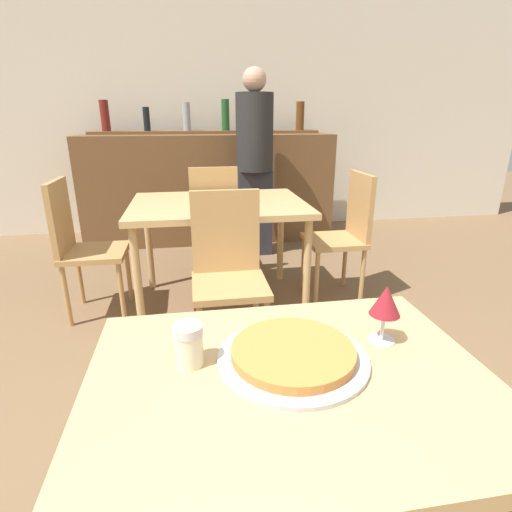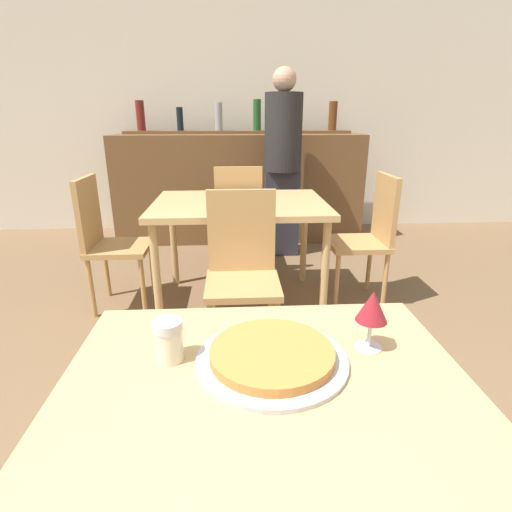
{
  "view_description": "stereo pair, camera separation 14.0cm",
  "coord_description": "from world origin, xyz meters",
  "px_view_note": "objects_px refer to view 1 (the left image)",
  "views": [
    {
      "loc": [
        -0.21,
        -0.75,
        1.3
      ],
      "look_at": [
        0.01,
        0.55,
        0.84
      ],
      "focal_mm": 28.0,
      "sensor_mm": 36.0,
      "label": 1
    },
    {
      "loc": [
        -0.07,
        -0.77,
        1.3
      ],
      "look_at": [
        0.01,
        0.55,
        0.84
      ],
      "focal_mm": 28.0,
      "sensor_mm": 36.0,
      "label": 2
    }
  ],
  "objects_px": {
    "pizza_tray": "(293,354)",
    "cheese_shaker": "(189,345)",
    "chair_far_side_back": "(214,214)",
    "chair_far_side_right": "(345,229)",
    "chair_far_side_front": "(228,265)",
    "chair_far_side_left": "(80,241)",
    "person_standing": "(255,158)",
    "wine_glass": "(386,302)"
  },
  "relations": [
    {
      "from": "wine_glass",
      "to": "chair_far_side_back",
      "type": "bearing_deg",
      "value": 97.09
    },
    {
      "from": "chair_far_side_left",
      "to": "chair_far_side_back",
      "type": "bearing_deg",
      "value": -56.47
    },
    {
      "from": "person_standing",
      "to": "chair_far_side_left",
      "type": "bearing_deg",
      "value": -140.99
    },
    {
      "from": "pizza_tray",
      "to": "wine_glass",
      "type": "bearing_deg",
      "value": 10.67
    },
    {
      "from": "chair_far_side_front",
      "to": "wine_glass",
      "type": "distance_m",
      "value": 1.27
    },
    {
      "from": "chair_far_side_back",
      "to": "chair_far_side_right",
      "type": "distance_m",
      "value": 1.1
    },
    {
      "from": "chair_far_side_left",
      "to": "person_standing",
      "type": "relative_size",
      "value": 0.54
    },
    {
      "from": "chair_far_side_right",
      "to": "cheese_shaker",
      "type": "height_order",
      "value": "chair_far_side_right"
    },
    {
      "from": "chair_far_side_right",
      "to": "cheese_shaker",
      "type": "distance_m",
      "value": 2.15
    },
    {
      "from": "chair_far_side_back",
      "to": "person_standing",
      "type": "bearing_deg",
      "value": -131.5
    },
    {
      "from": "chair_far_side_back",
      "to": "wine_glass",
      "type": "bearing_deg",
      "value": 97.09
    },
    {
      "from": "chair_far_side_right",
      "to": "cheese_shaker",
      "type": "relative_size",
      "value": 8.77
    },
    {
      "from": "pizza_tray",
      "to": "person_standing",
      "type": "distance_m",
      "value": 2.95
    },
    {
      "from": "chair_far_side_back",
      "to": "chair_far_side_left",
      "type": "relative_size",
      "value": 1.0
    },
    {
      "from": "chair_far_side_back",
      "to": "chair_far_side_right",
      "type": "height_order",
      "value": "same"
    },
    {
      "from": "chair_far_side_front",
      "to": "chair_far_side_right",
      "type": "distance_m",
      "value": 1.1
    },
    {
      "from": "chair_far_side_back",
      "to": "person_standing",
      "type": "xyz_separation_m",
      "value": [
        0.42,
        0.48,
        0.4
      ]
    },
    {
      "from": "chair_far_side_front",
      "to": "person_standing",
      "type": "distance_m",
      "value": 1.79
    },
    {
      "from": "chair_far_side_left",
      "to": "chair_far_side_right",
      "type": "distance_m",
      "value": 1.83
    },
    {
      "from": "pizza_tray",
      "to": "cheese_shaker",
      "type": "relative_size",
      "value": 3.51
    },
    {
      "from": "chair_far_side_right",
      "to": "pizza_tray",
      "type": "height_order",
      "value": "chair_far_side_right"
    },
    {
      "from": "chair_far_side_right",
      "to": "person_standing",
      "type": "height_order",
      "value": "person_standing"
    },
    {
      "from": "chair_far_side_left",
      "to": "person_standing",
      "type": "distance_m",
      "value": 1.77
    },
    {
      "from": "cheese_shaker",
      "to": "chair_far_side_left",
      "type": "bearing_deg",
      "value": 111.33
    },
    {
      "from": "chair_far_side_front",
      "to": "chair_far_side_left",
      "type": "xyz_separation_m",
      "value": [
        -0.92,
        0.61,
        0.0
      ]
    },
    {
      "from": "chair_far_side_back",
      "to": "person_standing",
      "type": "relative_size",
      "value": 0.54
    },
    {
      "from": "wine_glass",
      "to": "chair_far_side_right",
      "type": "bearing_deg",
      "value": 71.03
    },
    {
      "from": "chair_far_side_front",
      "to": "chair_far_side_left",
      "type": "distance_m",
      "value": 1.1
    },
    {
      "from": "chair_far_side_front",
      "to": "chair_far_side_back",
      "type": "height_order",
      "value": "same"
    },
    {
      "from": "chair_far_side_front",
      "to": "chair_far_side_left",
      "type": "height_order",
      "value": "same"
    },
    {
      "from": "chair_far_side_front",
      "to": "chair_far_side_right",
      "type": "relative_size",
      "value": 1.0
    },
    {
      "from": "chair_far_side_left",
      "to": "chair_far_side_right",
      "type": "relative_size",
      "value": 1.0
    },
    {
      "from": "chair_far_side_back",
      "to": "cheese_shaker",
      "type": "height_order",
      "value": "chair_far_side_back"
    },
    {
      "from": "chair_far_side_left",
      "to": "wine_glass",
      "type": "xyz_separation_m",
      "value": [
        1.21,
        -1.79,
        0.32
      ]
    },
    {
      "from": "pizza_tray",
      "to": "chair_far_side_left",
      "type": "bearing_deg",
      "value": 117.49
    },
    {
      "from": "chair_far_side_left",
      "to": "pizza_tray",
      "type": "distance_m",
      "value": 2.09
    },
    {
      "from": "chair_far_side_right",
      "to": "chair_far_side_left",
      "type": "bearing_deg",
      "value": -90.0
    },
    {
      "from": "chair_far_side_back",
      "to": "cheese_shaker",
      "type": "bearing_deg",
      "value": 85.16
    },
    {
      "from": "pizza_tray",
      "to": "cheese_shaker",
      "type": "height_order",
      "value": "cheese_shaker"
    },
    {
      "from": "chair_far_side_back",
      "to": "chair_far_side_left",
      "type": "bearing_deg",
      "value": 33.53
    },
    {
      "from": "pizza_tray",
      "to": "chair_far_side_back",
      "type": "bearing_deg",
      "value": 91.02
    },
    {
      "from": "chair_far_side_front",
      "to": "person_standing",
      "type": "height_order",
      "value": "person_standing"
    }
  ]
}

